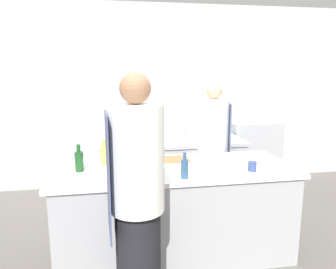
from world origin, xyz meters
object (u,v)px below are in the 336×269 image
bottle_vinegar (104,155)px  bowl_prep_small (141,157)px  oven_range (250,153)px  bottle_olive_oil (185,168)px  chef_at_stove (213,151)px  bowl_mixing_large (154,171)px  bottle_wine (79,161)px  cup (252,166)px  stockpot (193,133)px  chef_at_prep_near (137,200)px  bowl_ceramic_blue (114,175)px

bottle_vinegar → bowl_prep_small: (0.37, 0.08, -0.06)m
oven_range → bottle_olive_oil: (-1.55, -2.09, 0.48)m
chef_at_stove → bowl_mixing_large: bearing=-25.8°
chef_at_stove → bottle_wine: 1.72m
bottle_vinegar → oven_range: bearing=35.0°
bowl_mixing_large → cup: bearing=-2.4°
stockpot → bottle_olive_oil: bearing=-107.0°
bowl_mixing_large → stockpot: bearing=62.5°
stockpot → chef_at_prep_near: bearing=-115.4°
chef_at_stove → cup: size_ratio=18.58×
oven_range → bowl_ceramic_blue: (-2.15, -1.99, 0.42)m
bowl_mixing_large → bowl_prep_small: 0.48m
oven_range → bottle_olive_oil: bottle_olive_oil is taller
bottle_wine → bowl_ceramic_blue: bearing=-39.9°
oven_range → chef_at_stove: (-0.93, -0.96, 0.31)m
chef_at_stove → stockpot: (-0.17, 0.34, 0.17)m
bottle_olive_oil → cup: 0.67m
bottle_vinegar → bottle_wine: 0.28m
bottle_vinegar → bowl_mixing_large: bearing=-42.1°
cup → bowl_prep_small: bearing=152.6°
chef_at_stove → bottle_vinegar: chef_at_stove is taller
bottle_vinegar → bottle_wine: (-0.23, -0.16, -0.00)m
bottle_vinegar → bowl_ceramic_blue: bearing=-78.8°
chef_at_stove → cup: chef_at_stove is taller
bowl_ceramic_blue → cup: (1.27, -0.01, 0.01)m
cup → stockpot: stockpot is taller
bottle_wine → cup: (1.58, -0.27, -0.06)m
bowl_mixing_large → bowl_prep_small: bearing=98.3°
oven_range → stockpot: 1.36m
bowl_prep_small → stockpot: bearing=48.5°
chef_at_prep_near → bottle_vinegar: size_ratio=7.10×
chef_at_stove → cup: bearing=17.7°
cup → bowl_mixing_large: bearing=177.6°
bottle_olive_oil → bottle_wine: 0.98m
oven_range → chef_at_prep_near: size_ratio=0.57×
bottle_olive_oil → cup: (0.66, 0.09, -0.05)m
bowl_ceramic_blue → chef_at_prep_near: bearing=-73.4°
bowl_mixing_large → bowl_ceramic_blue: (-0.35, -0.03, -0.01)m
chef_at_prep_near → bowl_prep_small: (0.13, 1.02, 0.04)m
chef_at_stove → bowl_mixing_large: (-0.87, -1.00, 0.11)m
bowl_mixing_large → bowl_ceramic_blue: 0.36m
bowl_mixing_large → bowl_ceramic_blue: bearing=-175.5°
bowl_mixing_large → bowl_prep_small: size_ratio=0.81×
bowl_mixing_large → bowl_prep_small: bowl_prep_small is taller
chef_at_stove → stockpot: bearing=-138.3°
chef_at_stove → cup: 1.05m
bottle_vinegar → stockpot: bearing=39.7°
bottle_olive_oil → bowl_mixing_large: bearing=152.3°
chef_at_prep_near → cup: (1.11, 0.51, 0.04)m
bottle_vinegar → cup: (1.35, -0.43, -0.06)m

